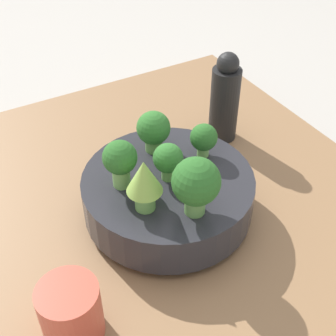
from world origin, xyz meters
The scene contains 11 objects.
ground_plane centered at (0.00, 0.00, 0.00)m, with size 6.00×6.00×0.00m, color #ADA89E.
table centered at (0.00, 0.00, 0.02)m, with size 0.84×0.72×0.04m.
bowl centered at (-0.02, 0.02, 0.08)m, with size 0.27×0.27×0.08m.
broccoli_floret_front centered at (0.00, -0.06, 0.15)m, with size 0.04×0.04×0.06m.
broccoli_floret_right centered at (0.05, 0.01, 0.16)m, with size 0.05×0.05×0.07m.
broccoli_floret_left centered at (-0.10, 0.02, 0.17)m, with size 0.07×0.07×0.09m.
broccoli_floret_back centered at (0.00, 0.09, 0.16)m, with size 0.05×0.05×0.08m.
romanesco_piece_far centered at (-0.06, 0.08, 0.17)m, with size 0.05×0.05×0.08m.
broccoli_floret_center centered at (-0.02, 0.02, 0.15)m, with size 0.05×0.05×0.06m.
cup centered at (-0.15, 0.23, 0.08)m, with size 0.08×0.08×0.09m.
pepper_mill centered at (0.11, -0.18, 0.12)m, with size 0.05×0.05×0.18m.
Camera 1 is at (-0.49, 0.29, 0.59)m, focal length 50.00 mm.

